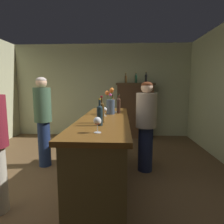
{
  "coord_description": "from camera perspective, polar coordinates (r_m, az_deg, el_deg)",
  "views": [
    {
      "loc": [
        0.64,
        -2.56,
        1.51
      ],
      "look_at": [
        0.49,
        0.24,
        1.13
      ],
      "focal_mm": 29.86,
      "sensor_mm": 36.0,
      "label": 1
    }
  ],
  "objects": [
    {
      "name": "wine_glass_front",
      "position": [
        1.77,
        -4.5,
        -2.99
      ],
      "size": [
        0.08,
        0.08,
        0.15
      ],
      "color": "white",
      "rests_on": "bar_counter"
    },
    {
      "name": "wine_bottle_chardonnay",
      "position": [
        3.44,
        0.17,
        2.65
      ],
      "size": [
        0.07,
        0.07,
        0.29
      ],
      "color": "#4B3318",
      "rests_on": "bar_counter"
    },
    {
      "name": "display_bottle_midleft",
      "position": [
        5.53,
        7.35,
        10.2
      ],
      "size": [
        0.07,
        0.07,
        0.3
      ],
      "color": "#123321",
      "rests_on": "display_cabinet"
    },
    {
      "name": "wine_glass_mid",
      "position": [
        2.79,
        -2.28,
        0.64
      ],
      "size": [
        0.07,
        0.07,
        0.13
      ],
      "color": "white",
      "rests_on": "bar_counter"
    },
    {
      "name": "display_bottle_center",
      "position": [
        5.56,
        10.35,
        10.21
      ],
      "size": [
        0.07,
        0.07,
        0.32
      ],
      "color": "black",
      "rests_on": "display_cabinet"
    },
    {
      "name": "wine_bottle_pinot",
      "position": [
        3.07,
        2.02,
        2.24
      ],
      "size": [
        0.06,
        0.06,
        0.32
      ],
      "color": "#42281B",
      "rests_on": "bar_counter"
    },
    {
      "name": "wine_bottle_riesling",
      "position": [
        2.25,
        -3.2,
        0.22
      ],
      "size": [
        0.07,
        0.07,
        0.33
      ],
      "color": "#4A3417",
      "rests_on": "bar_counter"
    },
    {
      "name": "patron_redhead",
      "position": [
        3.73,
        -20.36,
        -1.56
      ],
      "size": [
        0.32,
        0.32,
        1.69
      ],
      "rotation": [
        0.0,
        0.0,
        -0.2
      ],
      "color": "navy",
      "rests_on": "ground"
    },
    {
      "name": "bartender",
      "position": [
        3.36,
        10.37,
        -3.31
      ],
      "size": [
        0.36,
        0.36,
        1.6
      ],
      "rotation": [
        0.0,
        0.0,
        3.42
      ],
      "color": "#1C2449",
      "rests_on": "ground"
    },
    {
      "name": "wine_bottle_rose",
      "position": [
        2.1,
        -3.79,
        -0.7
      ],
      "size": [
        0.07,
        0.07,
        0.31
      ],
      "color": "#1D2D32",
      "rests_on": "bar_counter"
    },
    {
      "name": "bar_counter",
      "position": [
        2.8,
        -2.25,
        -12.59
      ],
      "size": [
        0.67,
        2.4,
        1.08
      ],
      "color": "brown",
      "rests_on": "ground"
    },
    {
      "name": "display_bottle_left",
      "position": [
        5.52,
        4.23,
        10.15
      ],
      "size": [
        0.07,
        0.07,
        0.3
      ],
      "color": "#493013",
      "rests_on": "display_cabinet"
    },
    {
      "name": "cheese_plate",
      "position": [
        3.2,
        0.89,
        0.01
      ],
      "size": [
        0.15,
        0.15,
        0.01
      ],
      "primitive_type": "cylinder",
      "color": "white",
      "rests_on": "bar_counter"
    },
    {
      "name": "flower_arrangement",
      "position": [
        2.98,
        -0.5,
        2.53
      ],
      "size": [
        0.15,
        0.15,
        0.42
      ],
      "color": "#404F65",
      "rests_on": "bar_counter"
    },
    {
      "name": "wall_back",
      "position": [
        5.83,
        -3.21,
        6.55
      ],
      "size": [
        5.44,
        0.12,
        2.79
      ],
      "primitive_type": "cube",
      "color": "#B6B98F",
      "rests_on": "ground"
    },
    {
      "name": "display_cabinet",
      "position": [
        5.57,
        7.0,
        0.79
      ],
      "size": [
        1.12,
        0.38,
        1.63
      ],
      "color": "#4F331F",
      "rests_on": "ground"
    },
    {
      "name": "floor",
      "position": [
        3.04,
        -10.22,
        -22.26
      ],
      "size": [
        8.25,
        8.25,
        0.0
      ],
      "primitive_type": "plane",
      "color": "brown",
      "rests_on": "ground"
    }
  ]
}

